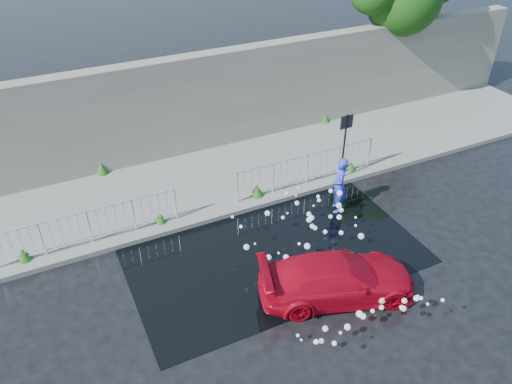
{
  "coord_description": "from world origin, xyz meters",
  "views": [
    {
      "loc": [
        -4.53,
        -8.43,
        9.36
      ],
      "look_at": [
        0.72,
        2.47,
        1.0
      ],
      "focal_mm": 35.0,
      "sensor_mm": 36.0,
      "label": 1
    }
  ],
  "objects": [
    {
      "name": "weeds",
      "position": [
        -0.31,
        4.55,
        0.33
      ],
      "size": [
        12.17,
        3.93,
        0.41
      ],
      "color": "#234E14",
      "rests_on": "pavement"
    },
    {
      "name": "person",
      "position": [
        3.2,
        1.8,
        0.92
      ],
      "size": [
        0.69,
        0.79,
        1.83
      ],
      "primitive_type": "imported",
      "rotation": [
        0.0,
        0.0,
        -2.04
      ],
      "color": "blue",
      "rests_on": "ground"
    },
    {
      "name": "water_spray",
      "position": [
        1.44,
        -0.27,
        0.66
      ],
      "size": [
        3.6,
        5.28,
        0.96
      ],
      "color": "white",
      "rests_on": "ground"
    },
    {
      "name": "red_car",
      "position": [
        1.18,
        -1.24,
        0.57
      ],
      "size": [
        4.21,
        2.67,
        1.14
      ],
      "primitive_type": "imported",
      "rotation": [
        0.0,
        0.0,
        1.28
      ],
      "color": "#AD0619",
      "rests_on": "ground"
    },
    {
      "name": "puddle",
      "position": [
        0.5,
        1.0,
        0.01
      ],
      "size": [
        8.0,
        5.0,
        0.01
      ],
      "primitive_type": "cube",
      "color": "black",
      "rests_on": "ground"
    },
    {
      "name": "pavement",
      "position": [
        0.0,
        5.0,
        0.07
      ],
      "size": [
        30.0,
        4.0,
        0.15
      ],
      "primitive_type": "cube",
      "color": "slate",
      "rests_on": "ground"
    },
    {
      "name": "retaining_wall",
      "position": [
        0.0,
        7.2,
        1.9
      ],
      "size": [
        30.0,
        0.6,
        3.5
      ],
      "primitive_type": "cube",
      "color": "#6E695C",
      "rests_on": "pavement"
    },
    {
      "name": "curb",
      "position": [
        0.0,
        3.0,
        0.08
      ],
      "size": [
        30.0,
        0.25,
        0.16
      ],
      "primitive_type": "cube",
      "color": "slate",
      "rests_on": "ground"
    },
    {
      "name": "ground",
      "position": [
        0.0,
        0.0,
        0.0
      ],
      "size": [
        90.0,
        90.0,
        0.0
      ],
      "primitive_type": "plane",
      "color": "black",
      "rests_on": "ground"
    },
    {
      "name": "sign_post",
      "position": [
        4.2,
        3.1,
        1.72
      ],
      "size": [
        0.45,
        0.06,
        2.5
      ],
      "color": "black",
      "rests_on": "ground"
    },
    {
      "name": "railing_left",
      "position": [
        -4.0,
        3.35,
        0.74
      ],
      "size": [
        5.05,
        0.05,
        1.1
      ],
      "color": "silver",
      "rests_on": "pavement"
    },
    {
      "name": "railing_right",
      "position": [
        3.0,
        3.35,
        0.74
      ],
      "size": [
        5.05,
        0.05,
        1.1
      ],
      "color": "silver",
      "rests_on": "pavement"
    }
  ]
}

